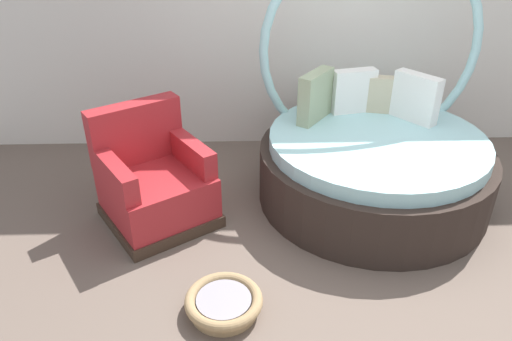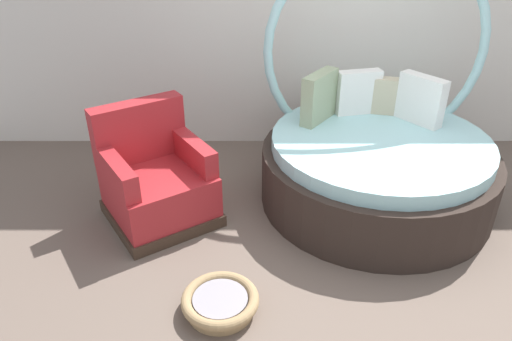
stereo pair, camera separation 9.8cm
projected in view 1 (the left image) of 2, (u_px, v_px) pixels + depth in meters
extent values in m
cube|color=#66564C|center=(367.00, 256.00, 3.66)|extent=(8.00, 8.00, 0.02)
cylinder|color=#2D231E|center=(372.00, 173.00, 4.23)|extent=(1.98, 1.98, 0.50)
cylinder|color=#9ED1D6|center=(377.00, 142.00, 4.07)|extent=(1.82, 1.82, 0.12)
torus|color=#9ED1D6|center=(370.00, 50.00, 4.23)|extent=(1.96, 0.08, 1.96)
cube|color=white|center=(416.00, 98.00, 4.22)|extent=(0.36, 0.40, 0.42)
cube|color=#BCB293|center=(379.00, 94.00, 4.42)|extent=(0.35, 0.19, 0.33)
cube|color=white|center=(353.00, 91.00, 4.39)|extent=(0.41, 0.20, 0.40)
cube|color=#93A37F|center=(315.00, 96.00, 4.23)|extent=(0.35, 0.42, 0.43)
cube|color=#38281E|center=(160.00, 215.00, 4.03)|extent=(1.10, 1.10, 0.10)
cube|color=#A32328|center=(157.00, 192.00, 3.92)|extent=(1.05, 1.05, 0.34)
cube|color=#A32328|center=(136.00, 132.00, 3.93)|extent=(0.72, 0.55, 0.50)
cube|color=#A32328|center=(114.00, 174.00, 3.62)|extent=(0.48, 0.64, 0.22)
cube|color=#A32328|center=(190.00, 151.00, 3.94)|extent=(0.48, 0.64, 0.22)
cylinder|color=#9E7F56|center=(224.00, 308.00, 3.15)|extent=(0.44, 0.44, 0.06)
torus|color=#9E7F56|center=(224.00, 300.00, 3.12)|extent=(0.51, 0.51, 0.07)
cylinder|color=gray|center=(224.00, 302.00, 3.13)|extent=(0.36, 0.36, 0.05)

